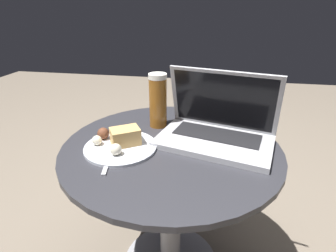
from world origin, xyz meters
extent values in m
cylinder|color=#9E9EA3|center=(0.00, 0.00, 0.28)|extent=(0.08, 0.08, 0.52)
cylinder|color=#2D2D33|center=(0.00, 0.00, 0.55)|extent=(0.69, 0.69, 0.02)
cube|color=#B2B2B7|center=(0.14, 0.03, 0.57)|extent=(0.40, 0.30, 0.02)
cube|color=black|center=(0.14, 0.06, 0.58)|extent=(0.30, 0.17, 0.00)
cube|color=#B2B2B7|center=(0.15, 0.11, 0.68)|extent=(0.36, 0.15, 0.21)
cube|color=black|center=(0.15, 0.10, 0.68)|extent=(0.33, 0.13, 0.19)
cylinder|color=brown|center=(-0.07, 0.14, 0.65)|extent=(0.06, 0.06, 0.18)
cylinder|color=white|center=(-0.07, 0.14, 0.74)|extent=(0.06, 0.06, 0.02)
cylinder|color=silver|center=(-0.15, -0.05, 0.56)|extent=(0.22, 0.22, 0.01)
cube|color=tan|center=(-0.14, -0.04, 0.59)|extent=(0.11, 0.10, 0.05)
sphere|color=beige|center=(-0.22, -0.06, 0.58)|extent=(0.03, 0.03, 0.03)
sphere|color=beige|center=(-0.15, -0.11, 0.58)|extent=(0.03, 0.03, 0.03)
sphere|color=brown|center=(-0.22, -0.02, 0.59)|extent=(0.04, 0.04, 0.04)
cube|color=#B2B2B7|center=(-0.16, -0.14, 0.56)|extent=(0.04, 0.13, 0.00)
cube|color=#B2B2B7|center=(-0.18, -0.04, 0.56)|extent=(0.03, 0.06, 0.00)
camera|label=1|loc=(0.12, -0.73, 0.96)|focal=28.00mm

